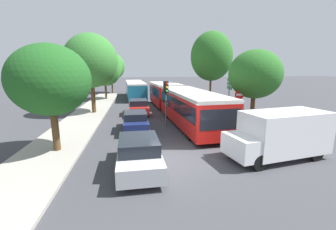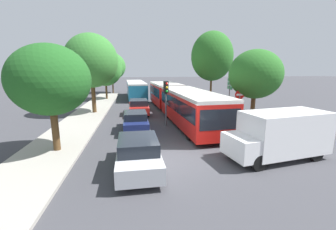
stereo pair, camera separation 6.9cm
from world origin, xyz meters
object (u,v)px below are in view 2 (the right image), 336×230
object	(u,v)px
tree_right_near	(256,76)
traffic_light	(166,93)
direction_sign_post	(230,88)
tree_left_far	(105,68)
queued_car_silver	(138,153)
articulated_bus	(178,99)
tree_right_mid	(212,56)
no_entry_sign	(239,103)
tree_left_distant	(112,67)
tree_left_near	(52,82)
city_bus_rear	(136,89)
queued_car_navy	(136,121)
white_van	(280,134)
queued_car_red	(139,107)
tree_left_mid	(91,62)

from	to	relation	value
tree_right_near	traffic_light	bearing A→B (deg)	171.53
direction_sign_post	tree_left_far	world-z (taller)	tree_left_far
queued_car_silver	articulated_bus	bearing A→B (deg)	-20.96
tree_right_mid	articulated_bus	bearing A→B (deg)	-128.24
no_entry_sign	tree_left_distant	world-z (taller)	tree_left_distant
direction_sign_post	tree_left_near	xyz separation A→B (m)	(-12.44, -7.28, 1.11)
city_bus_rear	no_entry_sign	bearing A→B (deg)	-161.11
direction_sign_post	tree_left_far	xyz separation A→B (m)	(-12.40, 12.85, 1.79)
tree_left_near	articulated_bus	bearing A→B (deg)	45.88
direction_sign_post	tree_left_far	distance (m)	17.94
traffic_light	tree_left_near	bearing A→B (deg)	-72.09
traffic_light	tree_left_far	distance (m)	16.89
queued_car_navy	direction_sign_post	bearing A→B (deg)	-68.65
city_bus_rear	direction_sign_post	xyz separation A→B (m)	(8.37, -14.34, 1.20)
white_van	tree_right_mid	distance (m)	18.05
tree_left_near	tree_right_mid	size ratio (longest dim) A/B	0.64
queued_car_red	city_bus_rear	bearing A→B (deg)	-0.67
tree_left_mid	no_entry_sign	bearing A→B (deg)	-31.28
queued_car_navy	tree_left_distant	world-z (taller)	tree_left_distant
white_van	tree_left_far	world-z (taller)	tree_left_far
city_bus_rear	tree_left_far	size ratio (longest dim) A/B	1.57
direction_sign_post	tree_left_mid	world-z (taller)	tree_left_mid
tree_left_mid	white_van	bearing A→B (deg)	-49.07
queued_car_silver	tree_left_mid	distance (m)	14.25
traffic_light	no_entry_sign	distance (m)	5.37
queued_car_red	traffic_light	xyz separation A→B (m)	(2.01, -4.71, 1.77)
white_van	traffic_light	xyz separation A→B (m)	(-4.65, 6.92, 1.26)
traffic_light	tree_left_far	xyz separation A→B (m)	(-6.29, 15.56, 1.85)
city_bus_rear	tree_right_near	xyz separation A→B (m)	(8.77, -18.02, 2.44)
city_bus_rear	queued_car_navy	world-z (taller)	city_bus_rear
white_van	tree_left_mid	world-z (taller)	tree_left_mid
city_bus_rear	no_entry_sign	xyz separation A→B (m)	(7.44, -18.30, 0.51)
direction_sign_post	tree_left_near	world-z (taller)	tree_left_near
articulated_bus	queued_car_navy	bearing A→B (deg)	-45.28
queued_car_silver	queued_car_red	size ratio (longest dim) A/B	1.02
white_van	queued_car_red	bearing A→B (deg)	-70.38
tree_left_near	tree_left_far	bearing A→B (deg)	89.88
direction_sign_post	tree_right_mid	world-z (taller)	tree_right_mid
city_bus_rear	tree_left_near	size ratio (longest dim) A/B	2.01
tree_left_distant	tree_right_near	xyz separation A→B (m)	(12.69, -25.13, -0.67)
tree_right_near	direction_sign_post	bearing A→B (deg)	96.14
traffic_light	tree_left_mid	world-z (taller)	tree_left_mid
tree_left_mid	tree_left_far	distance (m)	9.83
white_van	tree_left_distant	world-z (taller)	tree_left_distant
queued_car_navy	tree_left_far	size ratio (longest dim) A/B	0.56
articulated_bus	queued_car_red	distance (m)	3.86
tree_left_near	tree_left_far	xyz separation A→B (m)	(0.04, 20.13, 0.68)
traffic_light	queued_car_silver	bearing A→B (deg)	-34.59
queued_car_silver	tree_right_mid	size ratio (longest dim) A/B	0.49
traffic_light	tree_left_mid	size ratio (longest dim) A/B	0.45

